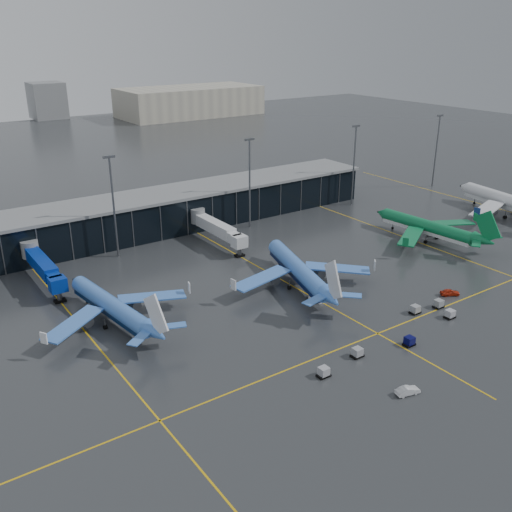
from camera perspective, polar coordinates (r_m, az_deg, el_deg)
ground at (r=114.04m, az=3.10°, el=-6.10°), size 600.00×600.00×0.00m
terminal_pier at (r=161.62m, az=-10.42°, el=4.20°), size 142.00×17.00×10.70m
jet_bridges at (r=134.38m, az=-20.52°, el=-0.93°), size 94.00×27.50×7.20m
flood_masts at (r=150.97m, az=-6.98°, el=6.48°), size 203.00×0.50×25.50m
distant_hangars at (r=369.58m, az=-17.29°, el=13.95°), size 260.00×71.00×22.00m
taxi_lines at (r=127.06m, az=3.76°, el=-3.05°), size 220.00×120.00×0.02m
airliner_arkefly at (r=113.23m, az=-14.41°, el=-3.86°), size 36.30×40.13×11.18m
airliner_klm_near at (r=125.79m, az=4.23°, el=-0.36°), size 43.79×47.01×11.97m
airliner_aer_lingus at (r=159.81m, az=16.79°, el=3.56°), size 36.05×40.26×11.58m
airliner_ba at (r=189.44m, az=24.07°, el=5.73°), size 46.43×50.96×13.86m
baggage_carts at (r=110.93m, az=14.42°, el=-7.23°), size 38.07×9.32×1.70m
mobile_airstair at (r=120.92m, az=6.17°, el=-4.09°), size 2.62×3.47×3.45m
service_van_red at (r=129.29m, az=18.82°, el=-3.46°), size 4.38×3.45×1.40m
service_van_white at (r=94.57m, az=14.92°, el=-12.88°), size 4.24×2.28×1.33m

